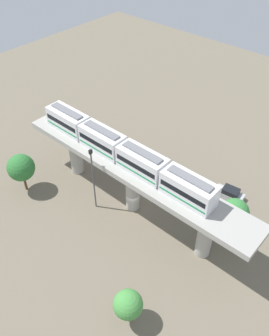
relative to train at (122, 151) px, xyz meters
The scene contains 9 objects.
ground_plane 9.33m from the train, 90.00° to the left, with size 120.00×120.00×0.00m, color #706654.
viaduct 3.70m from the train, 90.00° to the left, with size 5.20×35.80×7.60m.
train is the anchor object (origin of this frame).
parked_car_silver 17.55m from the train, 133.66° to the left, with size 2.31×4.39×1.76m.
parked_car_yellow 11.40m from the train, behind, with size 1.99×4.28×1.76m.
tree_near_viaduct 16.52m from the train, 112.08° to the left, with size 3.77×3.77×4.97m.
tree_mid_lot 18.64m from the train, 44.82° to the left, with size 3.12×3.12×4.82m.
tree_far_corner 15.43m from the train, 57.51° to the right, with size 3.95×3.95×6.23m.
signal_post 5.30m from the train, 31.20° to the right, with size 0.44×0.28×10.20m.
Camera 1 is at (25.55, 23.01, 37.43)m, focal length 38.06 mm.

